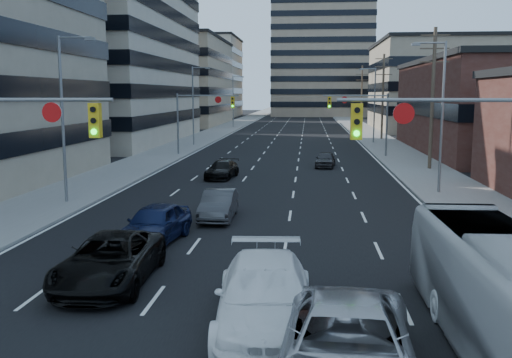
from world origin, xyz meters
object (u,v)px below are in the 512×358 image
object	(u,v)px
sedan_blue	(155,224)
black_pickup	(110,260)
white_van	(265,296)
transit_bus	(510,298)
silver_suv	(347,349)

from	to	relation	value
sedan_blue	black_pickup	bearing A→B (deg)	-83.26
white_van	transit_bus	distance (m)	5.76
sedan_blue	silver_suv	bearing A→B (deg)	-49.75
silver_suv	transit_bus	distance (m)	4.15
white_van	sedan_blue	distance (m)	9.59
sedan_blue	white_van	bearing A→B (deg)	-50.32
transit_bus	sedan_blue	xyz separation A→B (m)	(-10.70, 9.21, -0.64)
transit_bus	sedan_blue	distance (m)	14.14
black_pickup	sedan_blue	world-z (taller)	sedan_blue
black_pickup	transit_bus	distance (m)	11.58
black_pickup	silver_suv	bearing A→B (deg)	-41.54
transit_bus	sedan_blue	world-z (taller)	transit_bus
white_van	silver_suv	distance (m)	3.36
black_pickup	sedan_blue	bearing A→B (deg)	87.22
black_pickup	white_van	xyz separation A→B (m)	(5.16, -3.07, 0.10)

